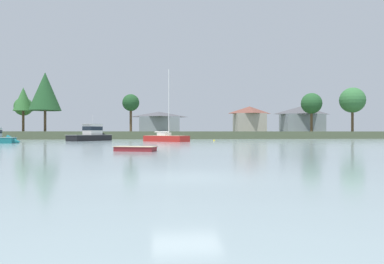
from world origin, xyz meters
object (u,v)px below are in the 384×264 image
dinghy_maroon (135,150)px  mooring_buoy_yellow (214,141)px  mooring_buoy_white (0,141)px  cruiser_black (94,137)px  sailboat_red (166,140)px

dinghy_maroon → mooring_buoy_yellow: (13.23, 36.05, -0.08)m
dinghy_maroon → mooring_buoy_white: 45.64m
mooring_buoy_yellow → dinghy_maroon: bearing=-110.2°
dinghy_maroon → cruiser_black: bearing=103.3°
dinghy_maroon → sailboat_red: (3.98, 32.27, 0.13)m
sailboat_red → mooring_buoy_white: size_ratio=29.22×
cruiser_black → mooring_buoy_white: size_ratio=22.91×
dinghy_maroon → cruiser_black: cruiser_black is taller
dinghy_maroon → mooring_buoy_yellow: bearing=69.8°
sailboat_red → mooring_buoy_white: sailboat_red is taller
dinghy_maroon → mooring_buoy_white: (-25.75, 37.68, -0.08)m
sailboat_red → cruiser_black: 15.89m
dinghy_maroon → mooring_buoy_yellow: size_ratio=9.58×
mooring_buoy_yellow → cruiser_black: bearing=168.9°
sailboat_red → mooring_buoy_yellow: size_ratio=33.23×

